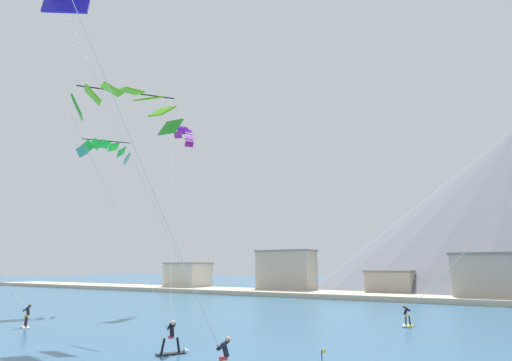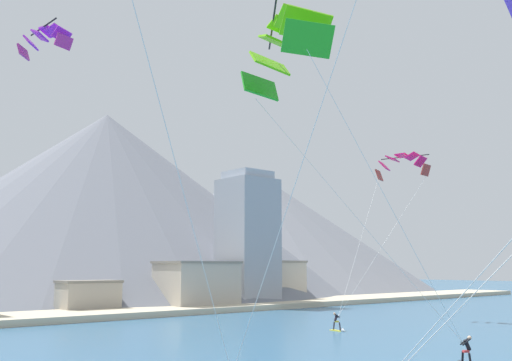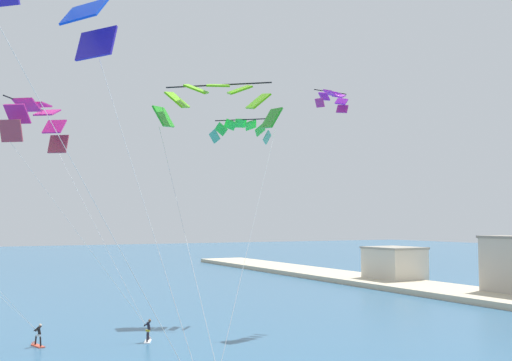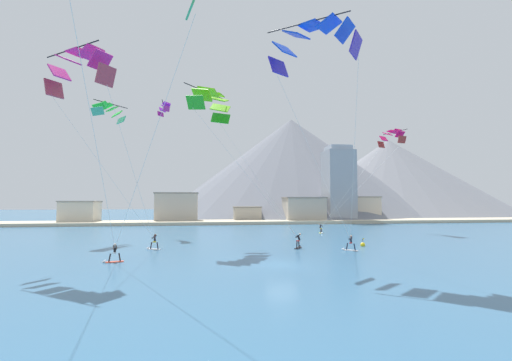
# 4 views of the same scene
# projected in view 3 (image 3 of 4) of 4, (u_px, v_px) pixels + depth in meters

# --- Properties ---
(kitesurfer_near_trail) EXTENTS (1.76, 1.06, 1.75)m
(kitesurfer_near_trail) POSITION_uv_depth(u_px,v_px,m) (148.00, 334.00, 42.57)
(kitesurfer_near_trail) COLOR white
(kitesurfer_near_trail) RESTS_ON ground
(kitesurfer_far_left) EXTENTS (1.78, 0.88, 1.66)m
(kitesurfer_far_left) POSITION_uv_depth(u_px,v_px,m) (37.00, 340.00, 40.98)
(kitesurfer_far_left) COLOR #E54C33
(kitesurfer_far_left) RESTS_ON ground
(parafoil_kite_near_lead) EXTENTS (12.61, 8.62, 17.38)m
(parafoil_kite_near_lead) POSITION_uv_depth(u_px,v_px,m) (218.00, 100.00, 39.61)
(parafoil_kite_near_lead) COLOR green
(parafoil_kite_near_trail) EXTENTS (9.00, 10.25, 16.91)m
(parafoil_kite_near_trail) POSITION_uv_depth(u_px,v_px,m) (37.00, 120.00, 44.89)
(parafoil_kite_near_trail) COLOR #A23749
(parafoil_kite_distant_high_outer) EXTENTS (3.78, 5.99, 2.41)m
(parafoil_kite_distant_high_outer) POSITION_uv_depth(u_px,v_px,m) (241.00, 129.00, 56.60)
(parafoil_kite_distant_high_outer) COLOR #3FAC83
(parafoil_kite_distant_low_drift) EXTENTS (2.51, 4.30, 1.91)m
(parafoil_kite_distant_low_drift) POSITION_uv_depth(u_px,v_px,m) (333.00, 98.00, 53.57)
(parafoil_kite_distant_low_drift) COLOR #B3298B
(shore_building_old_town) EXTENTS (7.78, 6.58, 5.28)m
(shore_building_old_town) POSITION_uv_depth(u_px,v_px,m) (394.00, 265.00, 83.56)
(shore_building_old_town) COLOR beige
(shore_building_old_town) RESTS_ON ground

